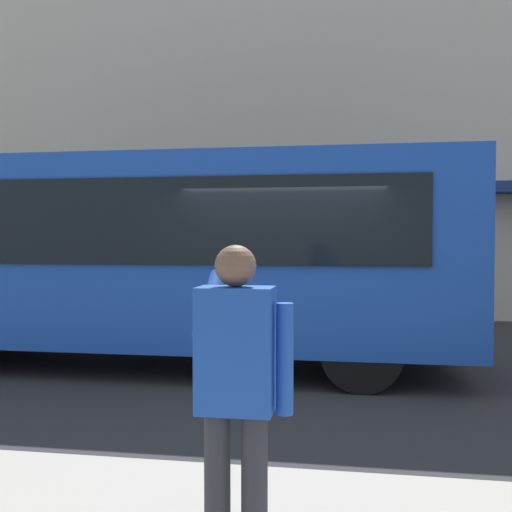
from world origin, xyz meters
name	(u,v)px	position (x,y,z in m)	size (l,w,h in m)	color
ground_plane	(288,379)	(0.00, 0.00, 0.00)	(60.00, 60.00, 0.00)	#2B2B2D
building_facade_far	(321,69)	(-0.02, -6.80, 5.99)	(28.00, 1.55, 12.00)	beige
red_bus	(154,252)	(2.06, -0.54, 1.68)	(9.05, 2.54, 3.08)	#1947AD
pedestrian_photographer	(237,379)	(-0.27, 4.89, 1.14)	(0.53, 0.52, 1.70)	#2D2D33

